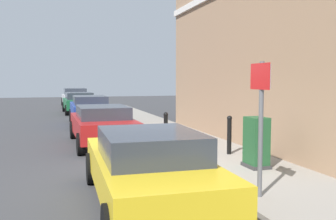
{
  "coord_description": "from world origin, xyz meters",
  "views": [
    {
      "loc": [
        -2.25,
        -7.79,
        2.15
      ],
      "look_at": [
        1.18,
        3.35,
        1.2
      ],
      "focal_mm": 40.17,
      "sensor_mm": 36.0,
      "label": 1
    }
  ],
  "objects_px": {
    "car_red": "(102,124)",
    "utility_cabinet": "(256,144)",
    "street_sign": "(261,109)",
    "car_yellow": "(148,166)",
    "car_silver": "(75,97)",
    "car_blue": "(90,109)",
    "bollard_near_cabinet": "(229,134)",
    "bollard_far_kerb": "(166,128)",
    "car_green": "(79,102)"
  },
  "relations": [
    {
      "from": "car_green",
      "to": "utility_cabinet",
      "type": "bearing_deg",
      "value": -172.27
    },
    {
      "from": "bollard_far_kerb",
      "to": "car_red",
      "type": "bearing_deg",
      "value": 132.25
    },
    {
      "from": "utility_cabinet",
      "to": "street_sign",
      "type": "xyz_separation_m",
      "value": [
        -1.07,
        -1.93,
        0.98
      ]
    },
    {
      "from": "street_sign",
      "to": "car_blue",
      "type": "bearing_deg",
      "value": 97.52
    },
    {
      "from": "utility_cabinet",
      "to": "street_sign",
      "type": "height_order",
      "value": "street_sign"
    },
    {
      "from": "car_red",
      "to": "utility_cabinet",
      "type": "relative_size",
      "value": 3.75
    },
    {
      "from": "car_silver",
      "to": "car_blue",
      "type": "bearing_deg",
      "value": 178.84
    },
    {
      "from": "utility_cabinet",
      "to": "bollard_far_kerb",
      "type": "xyz_separation_m",
      "value": [
        -1.22,
        3.08,
        0.02
      ]
    },
    {
      "from": "car_silver",
      "to": "utility_cabinet",
      "type": "relative_size",
      "value": 3.77
    },
    {
      "from": "car_red",
      "to": "car_green",
      "type": "bearing_deg",
      "value": -1.19
    },
    {
      "from": "car_silver",
      "to": "utility_cabinet",
      "type": "distance_m",
      "value": 23.31
    },
    {
      "from": "bollard_near_cabinet",
      "to": "car_blue",
      "type": "bearing_deg",
      "value": 107.31
    },
    {
      "from": "car_yellow",
      "to": "car_blue",
      "type": "relative_size",
      "value": 1.0
    },
    {
      "from": "car_yellow",
      "to": "car_red",
      "type": "xyz_separation_m",
      "value": [
        0.03,
        6.33,
        0.0
      ]
    },
    {
      "from": "car_silver",
      "to": "utility_cabinet",
      "type": "bearing_deg",
      "value": -174.43
    },
    {
      "from": "bollard_near_cabinet",
      "to": "street_sign",
      "type": "bearing_deg",
      "value": -108.45
    },
    {
      "from": "street_sign",
      "to": "car_green",
      "type": "bearing_deg",
      "value": 95.22
    },
    {
      "from": "car_yellow",
      "to": "bollard_far_kerb",
      "type": "relative_size",
      "value": 4.25
    },
    {
      "from": "car_yellow",
      "to": "car_red",
      "type": "bearing_deg",
      "value": 1.29
    },
    {
      "from": "car_green",
      "to": "car_silver",
      "type": "relative_size",
      "value": 0.93
    },
    {
      "from": "car_red",
      "to": "car_silver",
      "type": "relative_size",
      "value": 0.99
    },
    {
      "from": "car_green",
      "to": "street_sign",
      "type": "bearing_deg",
      "value": -176.37
    },
    {
      "from": "car_green",
      "to": "bollard_near_cabinet",
      "type": "xyz_separation_m",
      "value": [
        2.9,
        -15.49,
        -0.01
      ]
    },
    {
      "from": "car_red",
      "to": "car_green",
      "type": "relative_size",
      "value": 1.07
    },
    {
      "from": "bollard_near_cabinet",
      "to": "bollard_far_kerb",
      "type": "xyz_separation_m",
      "value": [
        -1.32,
        1.51,
        0.0
      ]
    },
    {
      "from": "car_red",
      "to": "car_silver",
      "type": "distance_m",
      "value": 18.26
    },
    {
      "from": "bollard_far_kerb",
      "to": "utility_cabinet",
      "type": "bearing_deg",
      "value": -68.33
    },
    {
      "from": "car_blue",
      "to": "street_sign",
      "type": "distance_m",
      "value": 12.7
    },
    {
      "from": "bollard_near_cabinet",
      "to": "car_yellow",
      "type": "bearing_deg",
      "value": -134.82
    },
    {
      "from": "car_red",
      "to": "utility_cabinet",
      "type": "bearing_deg",
      "value": -150.45
    },
    {
      "from": "car_yellow",
      "to": "car_silver",
      "type": "height_order",
      "value": "car_silver"
    },
    {
      "from": "car_yellow",
      "to": "car_red",
      "type": "distance_m",
      "value": 6.33
    },
    {
      "from": "bollard_far_kerb",
      "to": "street_sign",
      "type": "relative_size",
      "value": 0.45
    },
    {
      "from": "car_silver",
      "to": "street_sign",
      "type": "height_order",
      "value": "street_sign"
    },
    {
      "from": "car_blue",
      "to": "bollard_near_cabinet",
      "type": "distance_m",
      "value": 9.49
    },
    {
      "from": "car_red",
      "to": "bollard_far_kerb",
      "type": "height_order",
      "value": "car_red"
    },
    {
      "from": "utility_cabinet",
      "to": "bollard_far_kerb",
      "type": "relative_size",
      "value": 1.11
    },
    {
      "from": "car_yellow",
      "to": "bollard_far_kerb",
      "type": "xyz_separation_m",
      "value": [
        1.67,
        4.52,
        0.01
      ]
    },
    {
      "from": "car_red",
      "to": "car_green",
      "type": "distance_m",
      "value": 12.17
    },
    {
      "from": "car_blue",
      "to": "street_sign",
      "type": "height_order",
      "value": "street_sign"
    },
    {
      "from": "bollard_near_cabinet",
      "to": "street_sign",
      "type": "distance_m",
      "value": 3.81
    },
    {
      "from": "car_blue",
      "to": "bollard_near_cabinet",
      "type": "relative_size",
      "value": 4.25
    },
    {
      "from": "car_green",
      "to": "street_sign",
      "type": "relative_size",
      "value": 1.74
    },
    {
      "from": "car_yellow",
      "to": "utility_cabinet",
      "type": "bearing_deg",
      "value": -61.98
    },
    {
      "from": "utility_cabinet",
      "to": "bollard_near_cabinet",
      "type": "relative_size",
      "value": 1.11
    },
    {
      "from": "car_yellow",
      "to": "car_green",
      "type": "height_order",
      "value": "car_green"
    },
    {
      "from": "car_green",
      "to": "car_yellow",
      "type": "bearing_deg",
      "value": 178.11
    },
    {
      "from": "car_red",
      "to": "street_sign",
      "type": "relative_size",
      "value": 1.87
    },
    {
      "from": "car_blue",
      "to": "car_silver",
      "type": "distance_m",
      "value": 12.52
    },
    {
      "from": "car_red",
      "to": "car_green",
      "type": "height_order",
      "value": "car_green"
    }
  ]
}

